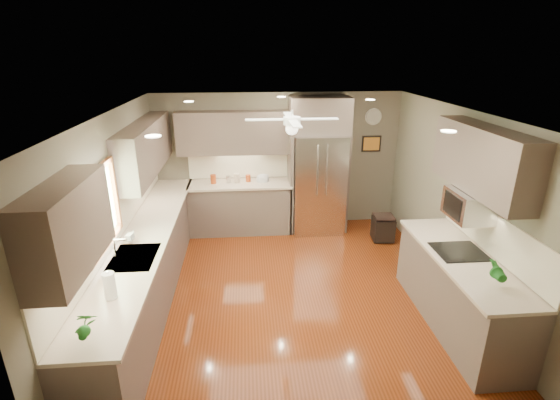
{
  "coord_description": "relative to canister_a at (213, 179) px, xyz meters",
  "views": [
    {
      "loc": [
        -0.59,
        -4.81,
        3.21
      ],
      "look_at": [
        -0.13,
        0.6,
        1.18
      ],
      "focal_mm": 26.0,
      "sensor_mm": 36.0,
      "label": 1
    }
  ],
  "objects": [
    {
      "name": "floor",
      "position": [
        1.19,
        -2.2,
        -1.02
      ],
      "size": [
        5.0,
        5.0,
        0.0
      ],
      "primitive_type": "plane",
      "color": "#501F0A",
      "rests_on": "ground"
    },
    {
      "name": "ceiling",
      "position": [
        1.19,
        -2.2,
        1.48
      ],
      "size": [
        5.0,
        5.0,
        0.0
      ],
      "primitive_type": "plane",
      "rotation": [
        3.14,
        0.0,
        0.0
      ],
      "color": "white",
      "rests_on": "ground"
    },
    {
      "name": "wall_back",
      "position": [
        1.19,
        0.3,
        0.23
      ],
      "size": [
        4.5,
        0.0,
        4.5
      ],
      "primitive_type": "plane",
      "rotation": [
        1.57,
        0.0,
        0.0
      ],
      "color": "#625A4B",
      "rests_on": "ground"
    },
    {
      "name": "wall_front",
      "position": [
        1.19,
        -4.7,
        0.23
      ],
      "size": [
        4.5,
        0.0,
        4.5
      ],
      "primitive_type": "plane",
      "rotation": [
        -1.57,
        0.0,
        0.0
      ],
      "color": "#625A4B",
      "rests_on": "ground"
    },
    {
      "name": "wall_left",
      "position": [
        -1.06,
        -2.2,
        0.23
      ],
      "size": [
        0.0,
        5.0,
        5.0
      ],
      "primitive_type": "plane",
      "rotation": [
        1.57,
        0.0,
        1.57
      ],
      "color": "#625A4B",
      "rests_on": "ground"
    },
    {
      "name": "wall_right",
      "position": [
        3.44,
        -2.2,
        0.23
      ],
      "size": [
        0.0,
        5.0,
        5.0
      ],
      "primitive_type": "plane",
      "rotation": [
        1.57,
        0.0,
        -1.57
      ],
      "color": "#625A4B",
      "rests_on": "ground"
    },
    {
      "name": "canister_a",
      "position": [
        0.0,
        0.0,
        0.0
      ],
      "size": [
        0.13,
        0.13,
        0.16
      ],
      "primitive_type": "cylinder",
      "rotation": [
        0.0,
        0.0,
        -0.33
      ],
      "color": "#9D3611",
      "rests_on": "back_run"
    },
    {
      "name": "canister_b",
      "position": [
        0.27,
        0.01,
        -0.01
      ],
      "size": [
        0.09,
        0.09,
        0.13
      ],
      "primitive_type": "cylinder",
      "rotation": [
        0.0,
        0.0,
        0.12
      ],
      "color": "silver",
      "rests_on": "back_run"
    },
    {
      "name": "canister_c",
      "position": [
        0.42,
        0.01,
        0.01
      ],
      "size": [
        0.13,
        0.13,
        0.16
      ],
      "primitive_type": "cylinder",
      "rotation": [
        0.0,
        0.0,
        0.43
      ],
      "color": "tan",
      "rests_on": "back_run"
    },
    {
      "name": "canister_d",
      "position": [
        0.63,
        0.05,
        -0.02
      ],
      "size": [
        0.1,
        0.1,
        0.13
      ],
      "primitive_type": "cylinder",
      "rotation": [
        0.0,
        0.0,
        0.08
      ],
      "color": "#9D3611",
      "rests_on": "back_run"
    },
    {
      "name": "soap_bottle",
      "position": [
        -0.87,
        -2.3,
        0.01
      ],
      "size": [
        0.09,
        0.09,
        0.17
      ],
      "primitive_type": "imported",
      "rotation": [
        0.0,
        0.0,
        -0.14
      ],
      "color": "white",
      "rests_on": "left_run"
    },
    {
      "name": "potted_plant_left",
      "position": [
        -0.77,
        -4.16,
        0.08
      ],
      "size": [
        0.19,
        0.15,
        0.33
      ],
      "primitive_type": "imported",
      "rotation": [
        0.0,
        0.0,
        0.2
      ],
      "color": "#1B611D",
      "rests_on": "left_run"
    },
    {
      "name": "potted_plant_right",
      "position": [
        3.12,
        -3.61,
        0.07
      ],
      "size": [
        0.18,
        0.15,
        0.31
      ],
      "primitive_type": "imported",
      "rotation": [
        0.0,
        0.0,
        -0.08
      ],
      "color": "#1B611D",
      "rests_on": "right_run"
    },
    {
      "name": "bowl",
      "position": [
        0.89,
        -0.0,
        -0.05
      ],
      "size": [
        0.28,
        0.28,
        0.06
      ],
      "primitive_type": "imported",
      "rotation": [
        0.0,
        0.0,
        0.19
      ],
      "color": "tan",
      "rests_on": "back_run"
    },
    {
      "name": "left_run",
      "position": [
        -0.76,
        -2.05,
        -0.54
      ],
      "size": [
        0.65,
        4.7,
        1.45
      ],
      "color": "#4D3E38",
      "rests_on": "ground"
    },
    {
      "name": "back_run",
      "position": [
        0.47,
        0.0,
        -0.54
      ],
      "size": [
        1.85,
        0.65,
        1.45
      ],
      "color": "#4D3E38",
      "rests_on": "ground"
    },
    {
      "name": "uppers",
      "position": [
        0.45,
        -1.49,
        0.85
      ],
      "size": [
        4.5,
        4.7,
        0.95
      ],
      "color": "#4D3E38",
      "rests_on": "wall_left"
    },
    {
      "name": "window",
      "position": [
        -1.03,
        -2.7,
        0.53
      ],
      "size": [
        0.05,
        1.12,
        0.92
      ],
      "color": "#BFF2B2",
      "rests_on": "wall_left"
    },
    {
      "name": "sink",
      "position": [
        -0.74,
        -2.7,
        -0.11
      ],
      "size": [
        0.5,
        0.7,
        0.32
      ],
      "color": "silver",
      "rests_on": "left_run"
    },
    {
      "name": "refrigerator",
      "position": [
        1.89,
        -0.05,
        0.17
      ],
      "size": [
        1.06,
        0.75,
        2.45
      ],
      "color": "silver",
      "rests_on": "ground"
    },
    {
      "name": "right_run",
      "position": [
        3.12,
        -3.0,
        -0.54
      ],
      "size": [
        0.7,
        2.2,
        1.45
      ],
      "color": "#4D3E38",
      "rests_on": "ground"
    },
    {
      "name": "microwave",
      "position": [
        3.22,
        -2.75,
        0.46
      ],
      "size": [
        0.43,
        0.55,
        0.34
      ],
      "color": "silver",
      "rests_on": "wall_right"
    },
    {
      "name": "ceiling_fan",
      "position": [
        1.19,
        -1.9,
        1.31
      ],
      "size": [
        1.18,
        1.18,
        0.32
      ],
      "color": "white",
      "rests_on": "ceiling"
    },
    {
      "name": "recessed_lights",
      "position": [
        1.15,
        -1.8,
        1.47
      ],
      "size": [
        2.84,
        3.14,
        0.01
      ],
      "color": "white",
      "rests_on": "ceiling"
    },
    {
      "name": "wall_clock",
      "position": [
        2.94,
        0.28,
        1.03
      ],
      "size": [
        0.3,
        0.03,
        0.3
      ],
      "color": "white",
      "rests_on": "wall_back"
    },
    {
      "name": "framed_print",
      "position": [
        2.94,
        0.27,
        0.53
      ],
      "size": [
        0.36,
        0.03,
        0.3
      ],
      "color": "black",
      "rests_on": "wall_back"
    },
    {
      "name": "stool",
      "position": [
        2.98,
        -0.66,
        -0.78
      ],
      "size": [
        0.38,
        0.38,
        0.45
      ],
      "color": "black",
      "rests_on": "ground"
    },
    {
      "name": "paper_towel",
      "position": [
        -0.74,
        -3.53,
        0.06
      ],
      "size": [
        0.12,
        0.12,
        0.29
      ],
      "color": "white",
      "rests_on": "left_run"
    }
  ]
}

